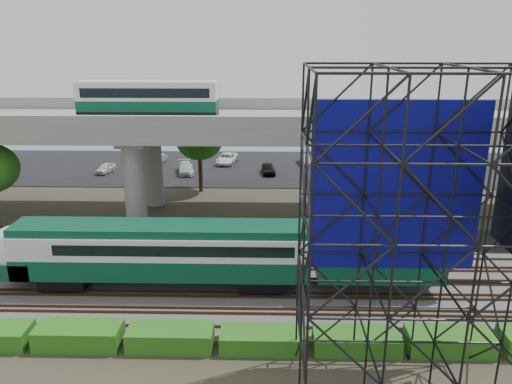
{
  "coord_description": "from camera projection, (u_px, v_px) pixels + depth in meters",
  "views": [
    {
      "loc": [
        1.16,
        -27.49,
        16.18
      ],
      "look_at": [
        0.39,
        6.0,
        5.61
      ],
      "focal_mm": 35.0,
      "sensor_mm": 36.0,
      "label": 1
    }
  ],
  "objects": [
    {
      "name": "parked_cars",
      "position": [
        259.0,
        163.0,
        62.93
      ],
      "size": [
        36.49,
        9.85,
        1.3
      ],
      "color": "silver",
      "rests_on": "parking_lot"
    },
    {
      "name": "overpass",
      "position": [
        247.0,
        130.0,
        43.9
      ],
      "size": [
        80.0,
        12.0,
        12.4
      ],
      "color": "#9E9B93",
      "rests_on": "ground"
    },
    {
      "name": "rail_tracks",
      "position": [
        249.0,
        287.0,
        32.92
      ],
      "size": [
        90.0,
        9.52,
        0.16
      ],
      "color": "#472D1E",
      "rests_on": "ballast_bed"
    },
    {
      "name": "service_road",
      "position": [
        253.0,
        240.0,
        41.1
      ],
      "size": [
        90.0,
        5.0,
        0.08
      ],
      "primitive_type": "cube",
      "color": "black",
      "rests_on": "ground"
    },
    {
      "name": "parking_lot",
      "position": [
        258.0,
        168.0,
        63.5
      ],
      "size": [
        90.0,
        18.0,
        0.08
      ],
      "primitive_type": "cube",
      "color": "black",
      "rests_on": "ground"
    },
    {
      "name": "hedge_strip",
      "position": [
        263.0,
        339.0,
        26.81
      ],
      "size": [
        34.6,
        1.8,
        1.2
      ],
      "color": "#246216",
      "rests_on": "ground"
    },
    {
      "name": "ground",
      "position": [
        248.0,
        306.0,
        31.1
      ],
      "size": [
        140.0,
        140.0,
        0.0
      ],
      "primitive_type": "plane",
      "color": "#474233",
      "rests_on": "ground"
    },
    {
      "name": "trees",
      "position": [
        203.0,
        158.0,
        44.94
      ],
      "size": [
        40.94,
        16.94,
        7.69
      ],
      "color": "#382314",
      "rests_on": "ground"
    },
    {
      "name": "scaffold_tower",
      "position": [
        410.0,
        250.0,
        21.08
      ],
      "size": [
        9.36,
        6.36,
        15.0
      ],
      "color": "black",
      "rests_on": "ground"
    },
    {
      "name": "commuter_train",
      "position": [
        195.0,
        250.0,
        32.22
      ],
      "size": [
        29.3,
        3.06,
        4.3
      ],
      "color": "black",
      "rests_on": "rail_tracks"
    },
    {
      "name": "suv",
      "position": [
        213.0,
        228.0,
        41.7
      ],
      "size": [
        5.1,
        2.91,
        1.34
      ],
      "primitive_type": "imported",
      "rotation": [
        0.0,
        0.0,
        1.42
      ],
      "color": "black",
      "rests_on": "service_road"
    },
    {
      "name": "harbor_water",
      "position": [
        261.0,
        135.0,
        84.48
      ],
      "size": [
        140.0,
        40.0,
        0.03
      ],
      "primitive_type": "cube",
      "color": "slate",
      "rests_on": "ground"
    },
    {
      "name": "ballast_bed",
      "position": [
        249.0,
        289.0,
        32.98
      ],
      "size": [
        90.0,
        12.0,
        0.2
      ],
      "primitive_type": "cube",
      "color": "slate",
      "rests_on": "ground"
    }
  ]
}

